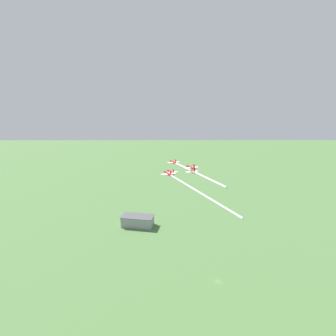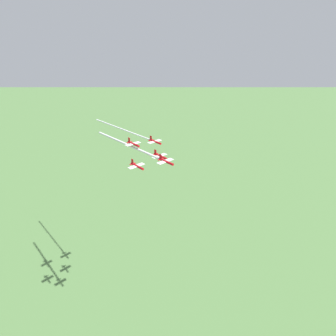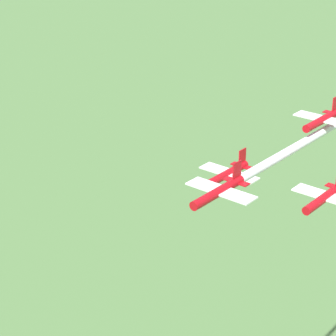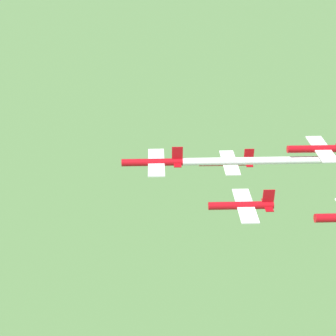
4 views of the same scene
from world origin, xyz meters
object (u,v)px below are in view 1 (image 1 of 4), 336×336
object	(u,v)px
jet_4	(191,167)
hangar	(138,221)
jet_1	(171,172)
jet_2	(192,171)
jet_3	(168,174)
jet_0	(173,162)

from	to	relation	value
jet_4	hangar	bearing A→B (deg)	84.81
jet_1	jet_4	world-z (taller)	jet_4
jet_2	jet_4	world-z (taller)	jet_4
hangar	jet_1	size ratio (longest dim) A/B	4.71
jet_1	jet_3	size ratio (longest dim) A/B	1.00
hangar	jet_2	size ratio (longest dim) A/B	4.71
hangar	jet_2	bearing A→B (deg)	120.84
jet_0	jet_3	xyz separation A→B (m)	(-1.47, 25.67, -0.29)
hangar	jet_2	world-z (taller)	jet_2
hangar	jet_0	size ratio (longest dim) A/B	4.71
jet_3	jet_4	bearing A→B (deg)	-0.00
hangar	jet_1	distance (m)	166.87
hangar	jet_1	xyz separation A→B (m)	(-59.81, 125.58, 92.18)
jet_2	jet_4	distance (m)	13.96
jet_1	jet_4	bearing A→B (deg)	-59.53
hangar	jet_3	size ratio (longest dim) A/B	4.71
jet_3	jet_1	bearing A→B (deg)	59.53
jet_2	jet_4	bearing A→B (deg)	-120.47
jet_0	jet_3	bearing A→B (deg)	-120.47
jet_0	jet_2	size ratio (longest dim) A/B	1.00
jet_1	jet_4	size ratio (longest dim) A/B	1.00
jet_1	jet_2	size ratio (longest dim) A/B	1.00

